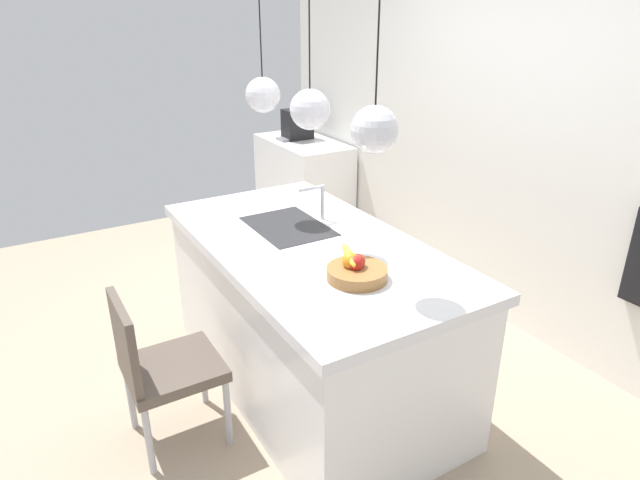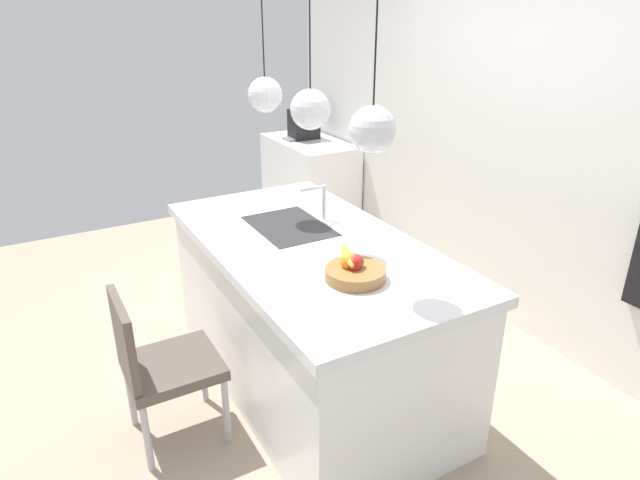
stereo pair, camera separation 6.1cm
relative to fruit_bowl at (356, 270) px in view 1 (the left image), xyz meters
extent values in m
plane|color=tan|center=(-0.49, 0.03, -1.00)|extent=(6.60, 6.60, 0.00)
cube|color=silver|center=(-0.49, 1.68, 0.30)|extent=(6.00, 0.10, 2.60)
cube|color=white|center=(-0.49, 0.03, -0.55)|extent=(1.96, 1.00, 0.89)
cube|color=white|center=(-0.49, 0.03, -0.08)|extent=(2.02, 1.06, 0.06)
cube|color=#2D2D30|center=(-0.77, 0.03, -0.05)|extent=(0.56, 0.40, 0.02)
cylinder|color=silver|center=(-0.77, 0.27, 0.06)|extent=(0.02, 0.02, 0.22)
cylinder|color=silver|center=(-0.77, 0.19, 0.16)|extent=(0.02, 0.16, 0.02)
cylinder|color=#9E6B38|center=(0.01, 0.00, -0.02)|extent=(0.30, 0.30, 0.06)
sphere|color=olive|center=(-0.04, -0.01, 0.04)|extent=(0.07, 0.07, 0.07)
sphere|color=#B22D1E|center=(0.00, 0.01, 0.04)|extent=(0.08, 0.08, 0.08)
sphere|color=red|center=(0.01, -0.01, 0.04)|extent=(0.07, 0.07, 0.07)
sphere|color=orange|center=(-0.02, -0.02, 0.04)|extent=(0.08, 0.08, 0.08)
ellipsoid|color=yellow|center=(-0.04, -0.01, 0.06)|extent=(0.19, 0.09, 0.08)
cube|color=white|center=(-2.89, 1.31, -0.55)|extent=(1.10, 0.60, 0.89)
cube|color=black|center=(-3.00, 1.31, 0.04)|extent=(0.20, 0.28, 0.30)
cube|color=gray|center=(-3.00, 1.14, -0.10)|extent=(0.16, 0.08, 0.02)
cube|color=#4C515B|center=(-3.00, 1.40, 0.23)|extent=(0.14, 0.11, 0.08)
cube|color=brown|center=(-0.46, -0.81, -0.56)|extent=(0.44, 0.47, 0.06)
cube|color=brown|center=(-0.46, -1.03, -0.33)|extent=(0.42, 0.04, 0.41)
cylinder|color=#B2B2B7|center=(-0.27, -0.60, -0.80)|extent=(0.04, 0.04, 0.41)
cylinder|color=#B2B2B7|center=(-0.65, -0.60, -0.80)|extent=(0.04, 0.04, 0.41)
cylinder|color=#B2B2B7|center=(-0.27, -1.02, -0.80)|extent=(0.04, 0.04, 0.41)
cylinder|color=#B2B2B7|center=(-0.65, -1.02, -0.80)|extent=(0.04, 0.04, 0.41)
sphere|color=silver|center=(-1.05, 0.03, 0.68)|extent=(0.21, 0.21, 0.21)
cylinder|color=black|center=(-1.05, 0.03, 1.09)|extent=(0.01, 0.01, 0.60)
sphere|color=silver|center=(-0.49, 0.03, 0.68)|extent=(0.21, 0.21, 0.21)
cylinder|color=black|center=(-0.49, 0.03, 1.09)|extent=(0.01, 0.01, 0.60)
sphere|color=silver|center=(0.06, 0.03, 0.68)|extent=(0.21, 0.21, 0.21)
cylinder|color=black|center=(0.06, 0.03, 1.09)|extent=(0.01, 0.01, 0.60)
camera|label=1|loc=(1.96, -1.37, 1.18)|focal=31.03mm
camera|label=2|loc=(1.99, -1.31, 1.18)|focal=31.03mm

